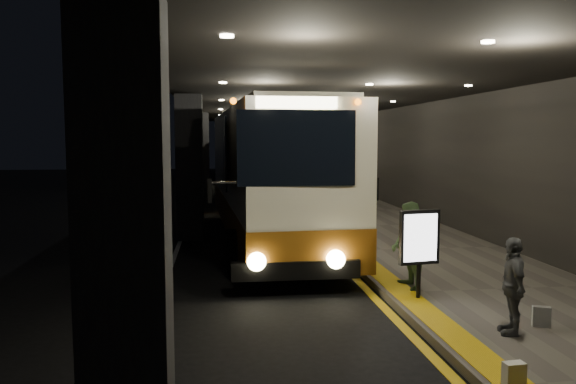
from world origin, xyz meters
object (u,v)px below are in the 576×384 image
coach_second (247,167)px  bag_polka (541,317)px  coach_third (241,154)px  passenger_waiting_grey (512,286)px  info_sign (420,239)px  passenger_waiting_green (410,246)px  passenger_boarding (352,217)px  stanchion_post (370,244)px  coach_main (268,180)px  bag_plain (514,375)px

coach_second → bag_polka: coach_second is taller
coach_third → passenger_waiting_grey: 35.98m
bag_polka → info_sign: 2.40m
coach_second → info_sign: coach_second is taller
passenger_waiting_green → passenger_waiting_grey: 2.74m
bag_polka → info_sign: info_sign is taller
passenger_boarding → coach_third: bearing=2.7°
info_sign → stanchion_post: info_sign is taller
passenger_boarding → stanchion_post: (-0.05, -1.87, -0.37)m
coach_main → passenger_waiting_green: size_ratio=7.34×
coach_third → bag_polka: 35.82m
coach_third → bag_plain: bearing=-86.5°
coach_second → bag_polka: size_ratio=34.57×
passenger_waiting_grey → bag_polka: passenger_waiting_grey is taller
coach_second → passenger_waiting_grey: coach_second is taller
coach_third → bag_plain: coach_third is taller
coach_second → stanchion_post: (1.94, -16.42, -0.96)m
coach_second → stanchion_post: bearing=-86.6°
coach_main → passenger_boarding: (1.97, -2.49, -0.79)m
bag_polka → bag_plain: (-1.56, -1.99, -0.01)m
coach_third → passenger_waiting_grey: (2.62, -35.87, -1.02)m
info_sign → bag_polka: bearing=-61.0°
coach_third → stanchion_post: (1.65, -31.41, -1.21)m
coach_second → info_sign: bearing=-86.7°
coach_second → passenger_waiting_grey: (2.92, -20.88, -0.77)m
coach_third → passenger_waiting_grey: size_ratio=8.61×
bag_polka → info_sign: bearing=127.9°
info_sign → coach_main: bearing=98.8°
passenger_waiting_green → coach_second: bearing=-176.2°
coach_second → stanchion_post: size_ratio=10.13×
stanchion_post → passenger_waiting_green: bearing=-80.2°
coach_main → bag_polka: coach_main is taller
coach_third → bag_plain: 37.70m
passenger_boarding → info_sign: 4.36m
info_sign → stanchion_post: 2.55m
passenger_boarding → passenger_waiting_grey: size_ratio=1.24×
coach_second → bag_plain: 22.76m
passenger_waiting_green → stanchion_post: passenger_waiting_green is taller
bag_plain → stanchion_post: size_ratio=0.28×
coach_third → stanchion_post: size_ratio=11.58×
passenger_waiting_grey → bag_polka: (0.63, 0.23, -0.58)m
coach_main → passenger_waiting_grey: bearing=-74.8°
passenger_boarding → info_sign: (0.20, -4.35, 0.19)m
bag_plain → passenger_boarding: bearing=90.0°
passenger_waiting_grey → bag_plain: size_ratio=4.76×
passenger_waiting_grey → passenger_waiting_green: bearing=-151.6°
passenger_waiting_grey → bag_polka: bearing=124.7°
passenger_waiting_grey → bag_plain: (-0.92, -1.76, -0.58)m
coach_main → passenger_boarding: 3.27m
coach_main → passenger_waiting_green: (2.23, -6.15, -0.86)m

